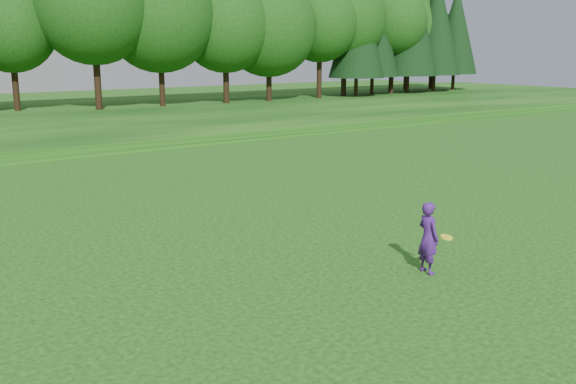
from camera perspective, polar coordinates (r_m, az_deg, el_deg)
ground at (r=13.95m, az=-1.18°, el=-8.35°), size 140.00×140.00×0.00m
walking_path at (r=31.97m, az=-22.22°, el=2.67°), size 130.00×1.60×0.04m
woman at (r=14.83m, az=12.36°, el=-3.99°), size 0.48×0.90×1.66m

